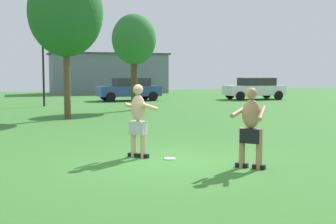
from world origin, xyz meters
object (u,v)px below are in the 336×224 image
(frisbee, at_px, (170,159))
(car_white_far_end, at_px, (255,88))
(tree_left_field, at_px, (134,40))
(tree_behind_players, at_px, (66,13))
(player_with_cap, at_px, (138,117))
(car_blue_near_post, at_px, (129,89))
(player_in_black, at_px, (251,126))
(lamp_post, at_px, (43,46))

(frisbee, height_order, car_white_far_end, car_white_far_end)
(tree_left_field, relative_size, tree_behind_players, 0.79)
(player_with_cap, bearing_deg, tree_left_field, 75.74)
(car_blue_near_post, height_order, tree_left_field, tree_left_field)
(car_blue_near_post, bearing_deg, tree_behind_players, -116.06)
(player_with_cap, bearing_deg, frisbee, -36.93)
(tree_left_field, bearing_deg, player_in_black, -95.45)
(player_with_cap, xyz_separation_m, car_blue_near_post, (4.99, 20.81, -0.11))
(player_in_black, distance_m, car_blue_near_post, 22.93)
(lamp_post, distance_m, tree_left_field, 6.16)
(frisbee, xyz_separation_m, tree_behind_players, (-1.15, 9.94, 4.43))
(car_blue_near_post, xyz_separation_m, tree_behind_players, (-5.54, -11.32, 3.61))
(tree_left_field, height_order, tree_behind_players, tree_behind_players)
(frisbee, relative_size, tree_left_field, 0.05)
(car_white_far_end, bearing_deg, car_blue_near_post, 169.87)
(tree_left_field, distance_m, tree_behind_players, 5.08)
(car_white_far_end, relative_size, lamp_post, 0.78)
(car_white_far_end, height_order, tree_behind_players, tree_behind_players)
(tree_behind_players, bearing_deg, player_with_cap, -86.71)
(player_in_black, bearing_deg, tree_behind_players, 101.84)
(car_blue_near_post, relative_size, tree_behind_players, 0.69)
(player_in_black, distance_m, tree_left_field, 14.99)
(player_in_black, distance_m, tree_behind_players, 12.18)
(frisbee, height_order, car_blue_near_post, car_blue_near_post)
(car_blue_near_post, xyz_separation_m, car_white_far_end, (9.02, -1.61, 0.00))
(lamp_post, height_order, tree_behind_players, tree_behind_players)
(tree_left_field, bearing_deg, lamp_post, 133.88)
(frisbee, distance_m, car_white_far_end, 23.80)
(player_with_cap, distance_m, lamp_post, 17.42)
(player_in_black, relative_size, car_white_far_end, 0.37)
(frisbee, bearing_deg, car_white_far_end, 55.70)
(player_in_black, relative_size, frisbee, 6.19)
(frisbee, bearing_deg, car_blue_near_post, 78.35)
(frisbee, relative_size, tree_behind_players, 0.04)
(car_blue_near_post, height_order, car_white_far_end, same)
(player_in_black, xyz_separation_m, lamp_post, (-2.87, 19.11, 2.60))
(lamp_post, height_order, tree_left_field, lamp_post)
(player_with_cap, distance_m, car_white_far_end, 23.77)
(car_white_far_end, bearing_deg, player_in_black, -119.97)
(car_blue_near_post, relative_size, tree_left_field, 0.88)
(player_with_cap, height_order, player_in_black, player_with_cap)
(frisbee, xyz_separation_m, tree_left_field, (2.64, 13.22, 3.60))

